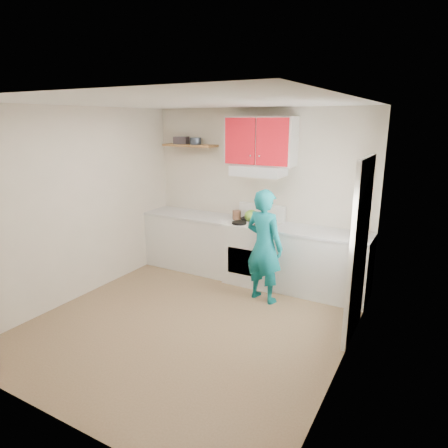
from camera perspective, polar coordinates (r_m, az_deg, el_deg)
The scene contains 21 objects.
floor at distance 5.02m, azimuth -4.70°, elevation -14.01°, with size 3.80×3.80×0.00m, color brown.
ceiling at distance 4.41m, azimuth -5.44°, elevation 17.12°, with size 3.60×3.80×0.04m, color white.
back_wall at distance 6.17m, azimuth 4.92°, elevation 4.34°, with size 3.60×0.04×2.60m, color beige.
front_wall at distance 3.23m, azimuth -24.42°, elevation -6.85°, with size 3.60×0.04×2.60m, color beige.
left_wall at distance 5.73m, azimuth -20.14°, elevation 2.66°, with size 0.04×3.80×2.60m, color beige.
right_wall at distance 3.86m, azimuth 17.68°, elevation -2.75°, with size 0.04×3.80×2.60m, color beige.
door at distance 4.61m, azimuth 18.93°, elevation -3.62°, with size 0.05×0.85×2.05m, color white.
door_glass at distance 4.50m, azimuth 19.05°, elevation 1.57°, with size 0.01×0.55×0.95m, color white.
counter_left at distance 6.61m, azimuth -4.57°, elevation -2.53°, with size 1.52×0.60×0.90m, color silver.
counter_right at distance 5.75m, azimuth 13.92°, elevation -5.64°, with size 1.32×0.60×0.90m, color silver.
stove at distance 6.05m, azimuth 4.34°, elevation -4.08°, with size 0.76×0.65×0.92m, color white.
range_hood at distance 5.87m, azimuth 5.01°, elevation 7.70°, with size 0.76×0.44×0.15m, color silver.
upper_cabinets at distance 5.88m, azimuth 5.33°, elevation 11.87°, with size 1.02×0.33×0.70m, color red.
shelf at distance 6.51m, azimuth -4.94°, elevation 11.28°, with size 0.90×0.30×0.04m, color brown.
books at distance 6.62m, azimuth -6.21°, elevation 11.97°, with size 0.22×0.16×0.12m, color #3B343B.
tin at distance 6.41m, azimuth -4.15°, elevation 11.89°, with size 0.18×0.18×0.11m, color #333D4C.
kettle at distance 5.97m, azimuth 4.01°, elevation 1.19°, with size 0.22×0.22×0.19m, color #578324.
crock at distance 6.12m, azimuth 1.84°, elevation 1.23°, with size 0.13×0.13×0.16m, color brown.
cutting_board at distance 5.65m, azimuth 13.61°, elevation -1.09°, with size 0.31×0.23×0.02m, color olive.
silicone_mat at distance 5.52m, azimuth 18.23°, elevation -1.87°, with size 0.30×0.25×0.01m, color red.
person at distance 5.33m, azimuth 5.83°, elevation -3.20°, with size 0.57×0.37×1.55m, color #0C6A73.
Camera 1 is at (2.49, -3.63, 2.42)m, focal length 31.58 mm.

